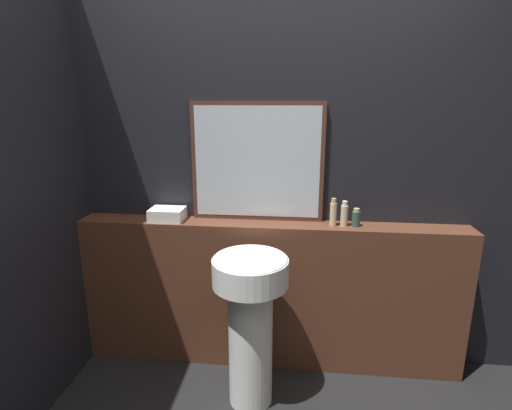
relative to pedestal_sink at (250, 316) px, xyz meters
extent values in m
cube|color=black|center=(0.08, 0.50, 0.72)|extent=(8.00, 0.06, 2.50)
cube|color=#512D1E|center=(0.08, 0.37, -0.06)|extent=(2.36, 0.19, 0.94)
cylinder|color=white|center=(0.00, 0.00, -0.17)|extent=(0.24, 0.24, 0.72)
cylinder|color=white|center=(0.00, 0.00, 0.26)|extent=(0.40, 0.40, 0.14)
torus|color=white|center=(0.00, 0.00, 0.33)|extent=(0.39, 0.39, 0.02)
cube|color=#47281E|center=(-0.01, 0.45, 0.77)|extent=(0.80, 0.03, 0.71)
cube|color=#B2BCC6|center=(-0.01, 0.45, 0.77)|extent=(0.75, 0.02, 0.66)
cube|color=silver|center=(-0.56, 0.37, 0.45)|extent=(0.21, 0.16, 0.07)
cylinder|color=#C6B284|center=(0.45, 0.37, 0.48)|extent=(0.04, 0.04, 0.14)
cylinder|color=tan|center=(0.45, 0.37, 0.56)|extent=(0.03, 0.03, 0.03)
cylinder|color=#C6B284|center=(0.51, 0.37, 0.47)|extent=(0.04, 0.04, 0.12)
cylinder|color=silver|center=(0.51, 0.37, 0.55)|extent=(0.03, 0.03, 0.03)
cylinder|color=#2D4C3D|center=(0.58, 0.37, 0.45)|extent=(0.05, 0.05, 0.09)
cylinder|color=tan|center=(0.58, 0.37, 0.51)|extent=(0.03, 0.03, 0.02)
camera|label=1|loc=(0.24, -1.91, 1.14)|focal=28.00mm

